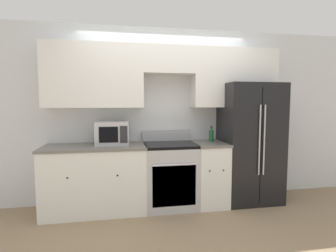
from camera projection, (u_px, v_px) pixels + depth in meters
ground_plane at (172, 215)px, 3.49m from camera, size 12.00×12.00×0.00m
wall_back at (165, 100)px, 3.92m from camera, size 8.00×0.39×2.60m
lower_cabinets_left at (95, 179)px, 3.57m from camera, size 1.37×0.64×0.91m
lower_cabinets_right at (209, 173)px, 3.86m from camera, size 0.46×0.64×0.91m
oven_range at (170, 175)px, 3.76m from camera, size 0.73×0.65×1.07m
refrigerator at (248, 142)px, 4.00m from camera, size 0.85×0.79×1.77m
microwave at (112, 133)px, 3.61m from camera, size 0.45×0.38×0.32m
bottle at (211, 136)px, 3.88m from camera, size 0.07×0.07×0.23m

